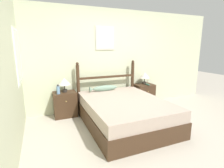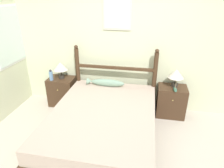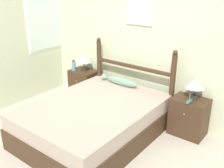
{
  "view_description": "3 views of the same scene",
  "coord_description": "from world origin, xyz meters",
  "px_view_note": "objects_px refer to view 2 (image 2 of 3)",
  "views": [
    {
      "loc": [
        -1.73,
        -2.55,
        1.63
      ],
      "look_at": [
        -0.23,
        1.02,
        0.79
      ],
      "focal_mm": 28.0,
      "sensor_mm": 36.0,
      "label": 1
    },
    {
      "loc": [
        0.47,
        -1.94,
        2.17
      ],
      "look_at": [
        -0.09,
        0.96,
        0.79
      ],
      "focal_mm": 32.0,
      "sensor_mm": 36.0,
      "label": 2
    },
    {
      "loc": [
        2.18,
        -2.0,
        2.21
      ],
      "look_at": [
        -0.06,
        0.88,
        0.77
      ],
      "focal_mm": 42.0,
      "sensor_mm": 36.0,
      "label": 3
    }
  ],
  "objects_px": {
    "table_lamp_right": "(176,74)",
    "fish_pillow": "(105,83)",
    "bed": "(104,125)",
    "model_boat": "(175,89)",
    "nightstand_right": "(171,101)",
    "table_lamp_left": "(60,67)",
    "nightstand_left": "(63,91)",
    "bottle": "(51,75)"
  },
  "relations": [
    {
      "from": "bed",
      "to": "nightstand_right",
      "type": "relative_size",
      "value": 3.57
    },
    {
      "from": "nightstand_left",
      "to": "fish_pillow",
      "type": "relative_size",
      "value": 0.82
    },
    {
      "from": "bed",
      "to": "nightstand_left",
      "type": "height_order",
      "value": "nightstand_left"
    },
    {
      "from": "table_lamp_left",
      "to": "bed",
      "type": "bearing_deg",
      "value": -41.16
    },
    {
      "from": "bed",
      "to": "table_lamp_left",
      "type": "relative_size",
      "value": 6.33
    },
    {
      "from": "nightstand_right",
      "to": "table_lamp_right",
      "type": "bearing_deg",
      "value": 56.83
    },
    {
      "from": "table_lamp_left",
      "to": "nightstand_right",
      "type": "bearing_deg",
      "value": -0.32
    },
    {
      "from": "table_lamp_left",
      "to": "model_boat",
      "type": "relative_size",
      "value": 1.57
    },
    {
      "from": "bottle",
      "to": "model_boat",
      "type": "xyz_separation_m",
      "value": [
        2.35,
        -0.01,
        -0.08
      ]
    },
    {
      "from": "nightstand_left",
      "to": "table_lamp_left",
      "type": "distance_m",
      "value": 0.53
    },
    {
      "from": "table_lamp_right",
      "to": "bottle",
      "type": "xyz_separation_m",
      "value": [
        -2.35,
        -0.16,
        -0.14
      ]
    },
    {
      "from": "table_lamp_left",
      "to": "fish_pillow",
      "type": "relative_size",
      "value": 0.46
    },
    {
      "from": "bed",
      "to": "table_lamp_right",
      "type": "height_order",
      "value": "table_lamp_right"
    },
    {
      "from": "nightstand_left",
      "to": "fish_pillow",
      "type": "bearing_deg",
      "value": -5.28
    },
    {
      "from": "model_boat",
      "to": "bottle",
      "type": "bearing_deg",
      "value": 179.81
    },
    {
      "from": "model_boat",
      "to": "nightstand_right",
      "type": "bearing_deg",
      "value": 101.23
    },
    {
      "from": "model_boat",
      "to": "bed",
      "type": "bearing_deg",
      "value": -144.05
    },
    {
      "from": "bed",
      "to": "model_boat",
      "type": "xyz_separation_m",
      "value": [
        1.11,
        0.81,
        0.34
      ]
    },
    {
      "from": "bed",
      "to": "fish_pillow",
      "type": "xyz_separation_m",
      "value": [
        -0.15,
        0.84,
        0.34
      ]
    },
    {
      "from": "table_lamp_right",
      "to": "fish_pillow",
      "type": "height_order",
      "value": "table_lamp_right"
    },
    {
      "from": "nightstand_right",
      "to": "bottle",
      "type": "distance_m",
      "value": 2.36
    },
    {
      "from": "model_boat",
      "to": "fish_pillow",
      "type": "bearing_deg",
      "value": 178.34
    },
    {
      "from": "bed",
      "to": "table_lamp_right",
      "type": "relative_size",
      "value": 6.33
    },
    {
      "from": "fish_pillow",
      "to": "table_lamp_left",
      "type": "bearing_deg",
      "value": 173.9
    },
    {
      "from": "nightstand_left",
      "to": "table_lamp_left",
      "type": "bearing_deg",
      "value": 50.2
    },
    {
      "from": "bed",
      "to": "nightstand_right",
      "type": "xyz_separation_m",
      "value": [
        1.09,
        0.93,
        0.03
      ]
    },
    {
      "from": "bed",
      "to": "nightstand_left",
      "type": "xyz_separation_m",
      "value": [
        -1.09,
        0.93,
        0.03
      ]
    },
    {
      "from": "nightstand_left",
      "to": "table_lamp_right",
      "type": "relative_size",
      "value": 1.77
    },
    {
      "from": "nightstand_right",
      "to": "table_lamp_left",
      "type": "bearing_deg",
      "value": 179.68
    },
    {
      "from": "bed",
      "to": "model_boat",
      "type": "relative_size",
      "value": 9.92
    },
    {
      "from": "bottle",
      "to": "fish_pillow",
      "type": "distance_m",
      "value": 1.08
    },
    {
      "from": "nightstand_right",
      "to": "bottle",
      "type": "xyz_separation_m",
      "value": [
        -2.32,
        -0.12,
        0.39
      ]
    },
    {
      "from": "fish_pillow",
      "to": "table_lamp_right",
      "type": "bearing_deg",
      "value": 5.72
    },
    {
      "from": "table_lamp_left",
      "to": "bottle",
      "type": "relative_size",
      "value": 1.5
    },
    {
      "from": "model_boat",
      "to": "nightstand_left",
      "type": "bearing_deg",
      "value": 176.8
    },
    {
      "from": "table_lamp_right",
      "to": "bottle",
      "type": "height_order",
      "value": "table_lamp_right"
    },
    {
      "from": "bed",
      "to": "bottle",
      "type": "distance_m",
      "value": 1.54
    },
    {
      "from": "bottle",
      "to": "nightstand_left",
      "type": "bearing_deg",
      "value": 38.48
    },
    {
      "from": "nightstand_left",
      "to": "bottle",
      "type": "relative_size",
      "value": 2.66
    },
    {
      "from": "bed",
      "to": "nightstand_right",
      "type": "distance_m",
      "value": 1.43
    },
    {
      "from": "table_lamp_left",
      "to": "nightstand_left",
      "type": "bearing_deg",
      "value": -129.8
    },
    {
      "from": "model_boat",
      "to": "fish_pillow",
      "type": "distance_m",
      "value": 1.27
    }
  ]
}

